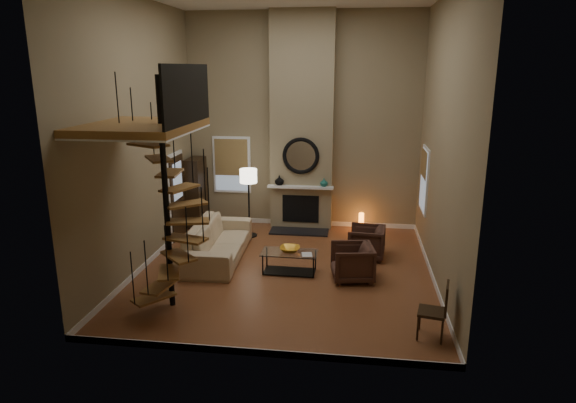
# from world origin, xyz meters

# --- Properties ---
(ground) EXTENTS (6.00, 6.50, 0.01)m
(ground) POSITION_xyz_m (0.00, 0.00, -0.01)
(ground) COLOR #995931
(ground) RESTS_ON ground
(back_wall) EXTENTS (6.00, 0.02, 5.50)m
(back_wall) POSITION_xyz_m (0.00, 3.25, 2.75)
(back_wall) COLOR #8C7D5A
(back_wall) RESTS_ON ground
(front_wall) EXTENTS (6.00, 0.02, 5.50)m
(front_wall) POSITION_xyz_m (0.00, -3.25, 2.75)
(front_wall) COLOR #8C7D5A
(front_wall) RESTS_ON ground
(left_wall) EXTENTS (0.02, 6.50, 5.50)m
(left_wall) POSITION_xyz_m (-3.00, 0.00, 2.75)
(left_wall) COLOR #8C7D5A
(left_wall) RESTS_ON ground
(right_wall) EXTENTS (0.02, 6.50, 5.50)m
(right_wall) POSITION_xyz_m (3.00, 0.00, 2.75)
(right_wall) COLOR #8C7D5A
(right_wall) RESTS_ON ground
(baseboard_back) EXTENTS (6.00, 0.02, 0.12)m
(baseboard_back) POSITION_xyz_m (0.00, 3.24, 0.06)
(baseboard_back) COLOR white
(baseboard_back) RESTS_ON ground
(baseboard_front) EXTENTS (6.00, 0.02, 0.12)m
(baseboard_front) POSITION_xyz_m (0.00, -3.24, 0.06)
(baseboard_front) COLOR white
(baseboard_front) RESTS_ON ground
(baseboard_left) EXTENTS (0.02, 6.50, 0.12)m
(baseboard_left) POSITION_xyz_m (-2.99, 0.00, 0.06)
(baseboard_left) COLOR white
(baseboard_left) RESTS_ON ground
(baseboard_right) EXTENTS (0.02, 6.50, 0.12)m
(baseboard_right) POSITION_xyz_m (2.99, 0.00, 0.06)
(baseboard_right) COLOR white
(baseboard_right) RESTS_ON ground
(chimney_breast) EXTENTS (1.60, 0.38, 5.50)m
(chimney_breast) POSITION_xyz_m (0.00, 3.06, 2.75)
(chimney_breast) COLOR #8A7B5A
(chimney_breast) RESTS_ON ground
(hearth) EXTENTS (1.50, 0.60, 0.04)m
(hearth) POSITION_xyz_m (0.00, 2.57, 0.02)
(hearth) COLOR black
(hearth) RESTS_ON ground
(firebox) EXTENTS (0.95, 0.02, 0.72)m
(firebox) POSITION_xyz_m (0.00, 2.86, 0.55)
(firebox) COLOR black
(firebox) RESTS_ON chimney_breast
(mantel) EXTENTS (1.70, 0.18, 0.06)m
(mantel) POSITION_xyz_m (0.00, 2.78, 1.15)
(mantel) COLOR white
(mantel) RESTS_ON chimney_breast
(mirror_frame) EXTENTS (0.94, 0.10, 0.94)m
(mirror_frame) POSITION_xyz_m (0.00, 2.84, 1.95)
(mirror_frame) COLOR black
(mirror_frame) RESTS_ON chimney_breast
(mirror_disc) EXTENTS (0.80, 0.01, 0.80)m
(mirror_disc) POSITION_xyz_m (0.00, 2.85, 1.95)
(mirror_disc) COLOR white
(mirror_disc) RESTS_ON chimney_breast
(vase_left) EXTENTS (0.24, 0.24, 0.25)m
(vase_left) POSITION_xyz_m (-0.55, 2.82, 1.30)
(vase_left) COLOR black
(vase_left) RESTS_ON mantel
(vase_right) EXTENTS (0.20, 0.20, 0.21)m
(vase_right) POSITION_xyz_m (0.60, 2.82, 1.28)
(vase_right) COLOR #1C6258
(vase_right) RESTS_ON mantel
(window_back) EXTENTS (1.02, 0.06, 1.52)m
(window_back) POSITION_xyz_m (-1.90, 3.22, 1.62)
(window_back) COLOR white
(window_back) RESTS_ON back_wall
(window_right) EXTENTS (0.06, 1.02, 1.52)m
(window_right) POSITION_xyz_m (2.97, 2.00, 1.63)
(window_right) COLOR white
(window_right) RESTS_ON right_wall
(entry_door) EXTENTS (0.10, 1.05, 2.16)m
(entry_door) POSITION_xyz_m (-2.95, 1.80, 1.05)
(entry_door) COLOR white
(entry_door) RESTS_ON ground
(loft) EXTENTS (1.70, 2.20, 1.09)m
(loft) POSITION_xyz_m (-2.04, -1.80, 3.24)
(loft) COLOR olive
(loft) RESTS_ON left_wall
(spiral_stair) EXTENTS (1.47, 1.47, 4.06)m
(spiral_stair) POSITION_xyz_m (-1.78, -1.79, 1.78)
(spiral_stair) COLOR black
(spiral_stair) RESTS_ON ground
(hutch) EXTENTS (0.37, 0.79, 1.77)m
(hutch) POSITION_xyz_m (-2.76, 2.76, 0.95)
(hutch) COLOR black
(hutch) RESTS_ON ground
(sofa) EXTENTS (1.18, 2.76, 0.80)m
(sofa) POSITION_xyz_m (-1.60, 0.56, 0.40)
(sofa) COLOR #CDB58E
(sofa) RESTS_ON ground
(armchair_near) EXTENTS (0.87, 0.85, 0.72)m
(armchair_near) POSITION_xyz_m (1.75, 1.02, 0.35)
(armchair_near) COLOR #43281F
(armchair_near) RESTS_ON ground
(armchair_far) EXTENTS (0.93, 0.91, 0.74)m
(armchair_far) POSITION_xyz_m (1.46, -0.22, 0.35)
(armchair_far) COLOR #43281F
(armchair_far) RESTS_ON ground
(coffee_table) EXTENTS (1.16, 0.60, 0.44)m
(coffee_table) POSITION_xyz_m (0.09, -0.07, 0.28)
(coffee_table) COLOR silver
(coffee_table) RESTS_ON ground
(bowl) EXTENTS (0.42, 0.42, 0.10)m
(bowl) POSITION_xyz_m (0.09, -0.02, 0.50)
(bowl) COLOR gold
(bowl) RESTS_ON coffee_table
(book) EXTENTS (0.25, 0.31, 0.03)m
(book) POSITION_xyz_m (0.44, -0.22, 0.46)
(book) COLOR gray
(book) RESTS_ON coffee_table
(floor_lamp) EXTENTS (0.42, 0.42, 1.74)m
(floor_lamp) POSITION_xyz_m (-1.21, 2.12, 1.41)
(floor_lamp) COLOR black
(floor_lamp) RESTS_ON ground
(accent_lamp) EXTENTS (0.13, 0.13, 0.47)m
(accent_lamp) POSITION_xyz_m (1.58, 2.89, 0.25)
(accent_lamp) COLOR orange
(accent_lamp) RESTS_ON ground
(side_chair) EXTENTS (0.50, 0.48, 0.93)m
(side_chair) POSITION_xyz_m (2.72, -2.37, 0.53)
(side_chair) COLOR black
(side_chair) RESTS_ON ground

